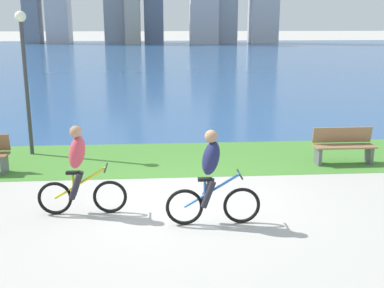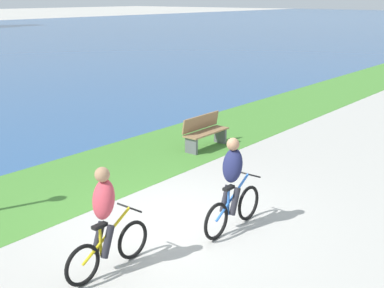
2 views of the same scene
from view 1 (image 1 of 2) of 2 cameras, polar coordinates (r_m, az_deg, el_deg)
name	(u,v)px [view 1 (image 1 of 2)]	position (r m, az deg, el deg)	size (l,w,h in m)	color
ground_plane	(184,204)	(9.40, -1.00, -7.18)	(300.00, 300.00, 0.00)	#B2AFA8
grass_strip_bayside	(176,158)	(12.41, -1.86, -1.71)	(120.00, 3.14, 0.01)	#478433
bay_water_surface	(160,55)	(49.36, -3.78, 10.47)	(300.00, 71.50, 0.00)	#2D568C
cyclist_lead	(212,178)	(8.25, 2.34, -4.12)	(1.66, 0.52, 1.70)	black
cyclist_trailing	(79,171)	(8.92, -13.31, -3.10)	(1.63, 0.52, 1.67)	black
bench_near_path	(343,146)	(12.47, 17.58, -0.20)	(1.50, 0.47, 0.90)	olive
lamppost_tall	(24,62)	(13.10, -19.33, 9.21)	(0.28, 0.28, 3.70)	#38383D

